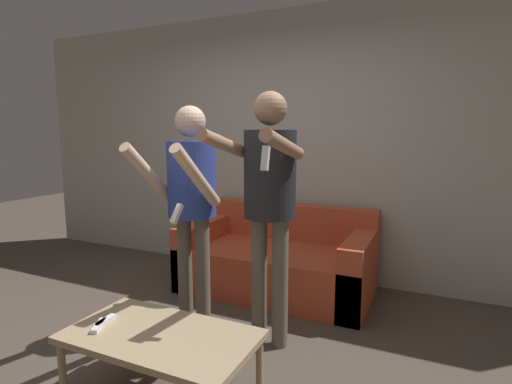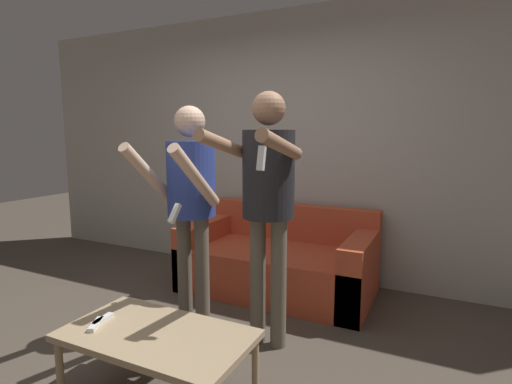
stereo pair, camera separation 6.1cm
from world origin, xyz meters
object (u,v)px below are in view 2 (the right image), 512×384
Objects in this scene: couch at (279,262)px; coffee_table at (157,340)px; person_standing_left at (190,191)px; remote_near at (96,324)px; remote_far at (102,320)px; person_standing_right at (267,188)px.

coffee_table is at bearing -88.38° from couch.
couch is at bearing 72.02° from person_standing_left.
couch is 1.29m from person_standing_left.
remote_near is (0.02, -0.94, -0.62)m from person_standing_left.
remote_far is (-0.30, -1.85, 0.17)m from couch.
remote_near is 0.99× the size of remote_far.
person_standing_right is 1.72× the size of coffee_table.
person_standing_right reaches higher than couch.
person_standing_right is (0.31, -0.97, 0.85)m from couch.
remote_near is at bearing -88.77° from person_standing_left.
person_standing_right is (0.63, -0.00, 0.06)m from person_standing_left.
person_standing_left is 11.01× the size of remote_far.
remote_near is at bearing -98.74° from couch.
couch is 1.82m from coffee_table.
remote_far is at bearing -173.68° from coffee_table.
person_standing_left is 11.14× the size of remote_near.
couch reaches higher than remote_far.
person_standing_right is 1.15m from coffee_table.
coffee_table is 0.36m from remote_far.
remote_near is (-0.61, -0.94, -0.67)m from person_standing_right.
remote_far is (0.01, -0.89, -0.62)m from person_standing_left.
coffee_table is 6.68× the size of remote_far.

